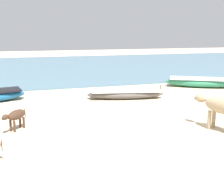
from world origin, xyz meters
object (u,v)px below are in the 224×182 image
object	(u,v)px
fishing_boat_1	(200,82)
calf_far_dark	(16,116)
fishing_boat_2	(126,94)
cow_adult_dun	(221,107)

from	to	relation	value
fishing_boat_1	calf_far_dark	distance (m)	10.41
fishing_boat_2	cow_adult_dun	size ratio (longest dim) A/B	2.28
fishing_boat_1	calf_far_dark	world-z (taller)	fishing_boat_1
fishing_boat_1	cow_adult_dun	distance (m)	7.16
fishing_boat_2	cow_adult_dun	world-z (taller)	cow_adult_dun
fishing_boat_2	calf_far_dark	world-z (taller)	calf_far_dark
fishing_boat_2	calf_far_dark	distance (m)	5.48
cow_adult_dun	fishing_boat_2	bearing A→B (deg)	-6.55
fishing_boat_2	cow_adult_dun	xyz separation A→B (m)	(1.33, -4.81, 0.53)
cow_adult_dun	calf_far_dark	distance (m)	6.22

